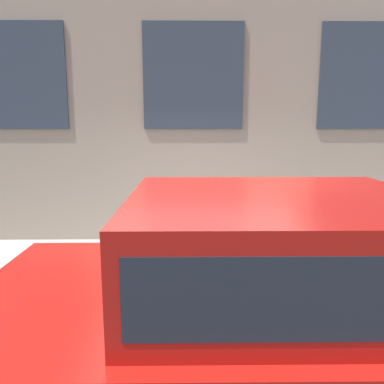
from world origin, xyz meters
TOP-DOWN VIEW (x-y plane):
  - ground_plane at (0.00, 0.00)m, footprint 80.00×80.00m
  - sidewalk at (1.29, 0.00)m, footprint 2.57×60.00m
  - fire_hydrant at (0.63, -0.39)m, footprint 0.34×0.45m
  - person at (1.22, 0.47)m, footprint 0.28×0.18m
  - parked_car_red_near at (-1.37, -0.54)m, footprint 2.09×4.35m

SIDE VIEW (x-z plane):
  - ground_plane at x=0.00m, z-range 0.00..0.00m
  - sidewalk at x=1.29m, z-range 0.00..0.18m
  - fire_hydrant at x=0.63m, z-range 0.19..0.91m
  - person at x=1.22m, z-range 0.30..1.45m
  - parked_car_red_near at x=-1.37m, z-range 0.11..1.82m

